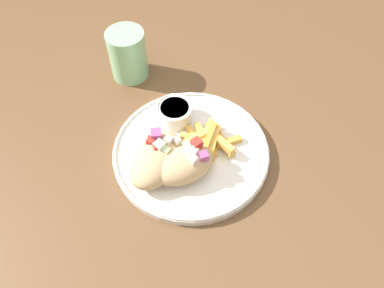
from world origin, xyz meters
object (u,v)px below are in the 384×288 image
Objects in this scene: plate at (192,152)px; pita_sandwich_near at (183,164)px; fries_pile at (209,142)px; sauce_ramekin at (175,112)px; pita_sandwich_far at (157,159)px; water_glass at (128,57)px.

pita_sandwich_near is (-0.04, -0.02, 0.03)m from plate.
sauce_ramekin reaches higher than fries_pile.
sauce_ramekin is at bearing 13.01° from pita_sandwich_far.
plate is at bearing 47.54° from pita_sandwich_near.
water_glass is at bearing 43.12° from pita_sandwich_far.
fries_pile is at bearing -28.31° from plate.
plate is 0.25m from water_glass.
plate is 0.06m from pita_sandwich_near.
plate is 2.54× the size of fries_pile.
fries_pile is at bearing 26.31° from pita_sandwich_near.
sauce_ramekin is at bearing 88.00° from fries_pile.
pita_sandwich_near is 0.07m from fries_pile.
fries_pile is at bearing -97.74° from water_glass.
water_glass reaches higher than pita_sandwich_far.
water_glass reaches higher than fries_pile.
water_glass is (0.13, 0.22, 0.01)m from pita_sandwich_far.
pita_sandwich_far is 0.10m from fries_pile.
pita_sandwich_far is (-0.06, 0.02, 0.03)m from plate.
water_glass reaches higher than sauce_ramekin.
water_glass is (0.03, 0.17, 0.01)m from sauce_ramekin.
plate is 4.08× the size of sauce_ramekin.
fries_pile is 1.06× the size of water_glass.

